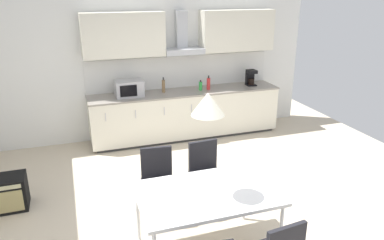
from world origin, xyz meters
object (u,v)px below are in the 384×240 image
object	(u,v)px
chair_far_left	(158,176)
microwave	(129,88)
guitar_amp	(5,193)
dining_table	(207,196)
pendant_lamp	(208,104)
coffee_maker	(251,77)
bottle_brown	(163,86)
bottle_red	(208,84)
bottle_green	(201,86)
chair_far_right	(206,168)

from	to	relation	value
chair_far_left	microwave	bearing A→B (deg)	87.85
guitar_amp	dining_table	bearing A→B (deg)	-36.80
dining_table	pendant_lamp	size ratio (longest dim) A/B	4.42
coffee_maker	bottle_brown	distance (m)	1.74
coffee_maker	dining_table	distance (m)	3.92
bottle_brown	microwave	bearing A→B (deg)	-175.81
coffee_maker	bottle_brown	bearing A→B (deg)	179.35
microwave	bottle_red	distance (m)	1.47
microwave	bottle_green	bearing A→B (deg)	-1.05
microwave	dining_table	xyz separation A→B (m)	(0.22, -3.23, -0.34)
bottle_brown	guitar_amp	world-z (taller)	bottle_brown
bottle_brown	guitar_amp	size ratio (longest dim) A/B	0.54
bottle_red	guitar_amp	distance (m)	3.82
bottle_green	bottle_brown	bearing A→B (deg)	174.18
bottle_brown	dining_table	distance (m)	3.32
bottle_brown	bottle_green	bearing A→B (deg)	-5.82
chair_far_right	bottle_green	bearing A→B (deg)	71.64
bottle_brown	dining_table	xyz separation A→B (m)	(-0.41, -3.28, -0.32)
bottle_green	dining_table	bearing A→B (deg)	-108.88
bottle_red	pendant_lamp	distance (m)	3.51
bottle_brown	bottle_red	size ratio (longest dim) A/B	1.06
bottle_green	pendant_lamp	world-z (taller)	pendant_lamp
chair_far_right	pendant_lamp	bearing A→B (deg)	-110.33
coffee_maker	chair_far_left	bearing A→B (deg)	-135.52
dining_table	chair_far_right	xyz separation A→B (m)	(0.31, 0.85, -0.15)
pendant_lamp	guitar_amp	bearing A→B (deg)	143.20
bottle_brown	chair_far_left	bearing A→B (deg)	-106.43
microwave	guitar_amp	xyz separation A→B (m)	(-1.90, -1.65, -0.80)
bottle_brown	guitar_amp	distance (m)	3.15
chair_far_right	guitar_amp	bearing A→B (deg)	163.03
chair_far_right	guitar_amp	world-z (taller)	chair_far_right
microwave	guitar_amp	bearing A→B (deg)	-139.18
microwave	chair_far_left	size ratio (longest dim) A/B	0.55
pendant_lamp	chair_far_left	bearing A→B (deg)	110.09
microwave	pendant_lamp	size ratio (longest dim) A/B	1.50
pendant_lamp	bottle_red	bearing A→B (deg)	68.66
bottle_red	pendant_lamp	xyz separation A→B (m)	(-1.25, -3.21, 0.67)
bottle_green	chair_far_right	size ratio (longest dim) A/B	0.22
bottle_green	dining_table	xyz separation A→B (m)	(-1.10, -3.21, -0.28)
bottle_red	chair_far_left	size ratio (longest dim) A/B	0.30
bottle_green	bottle_red	bearing A→B (deg)	-1.27
chair_far_left	chair_far_right	xyz separation A→B (m)	(0.62, 0.00, 0.00)
chair_far_right	pendant_lamp	xyz separation A→B (m)	(-0.31, -0.85, 1.13)
bottle_brown	pendant_lamp	world-z (taller)	pendant_lamp
microwave	bottle_brown	bearing A→B (deg)	4.19
chair_far_right	chair_far_left	bearing A→B (deg)	-179.97
dining_table	microwave	bearing A→B (deg)	93.88
bottle_green	pendant_lamp	bearing A→B (deg)	-108.88
bottle_brown	bottle_red	bearing A→B (deg)	-4.99
dining_table	pendant_lamp	xyz separation A→B (m)	(0.00, -0.00, 0.98)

